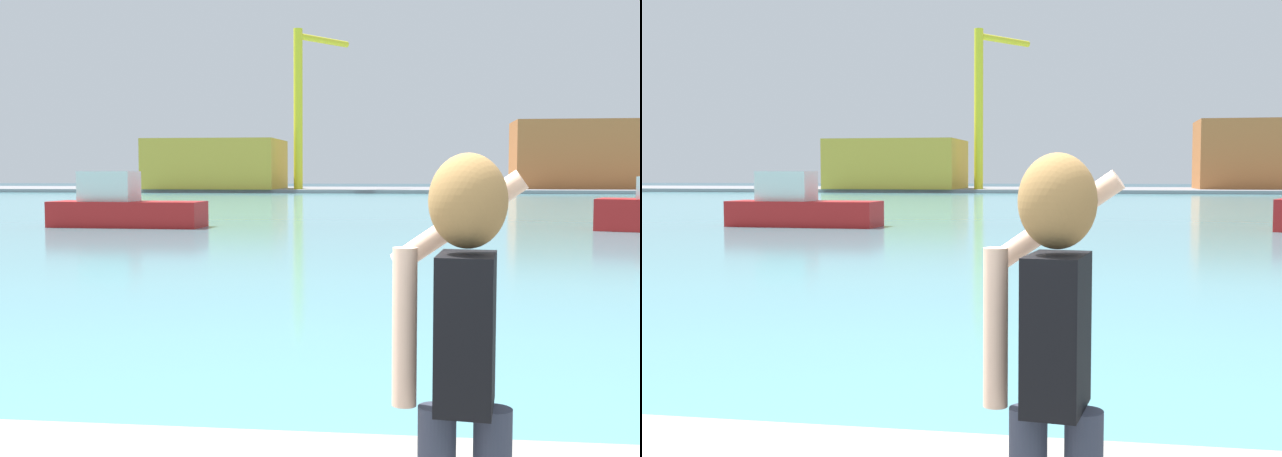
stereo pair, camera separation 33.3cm
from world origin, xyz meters
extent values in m
plane|color=#334751|center=(0.00, 50.00, 0.00)|extent=(220.00, 220.00, 0.00)
cube|color=#599EA8|center=(0.00, 52.00, 0.01)|extent=(140.00, 100.00, 0.02)
cube|color=gray|center=(0.00, 92.00, 0.20)|extent=(140.00, 20.00, 0.39)
cube|color=black|center=(0.85, -0.14, 1.61)|extent=(0.24, 0.36, 0.56)
sphere|color=#E0B293|center=(0.85, -0.14, 2.07)|extent=(0.22, 0.22, 0.22)
ellipsoid|color=olive|center=(0.85, -0.16, 2.08)|extent=(0.28, 0.26, 0.34)
cylinder|color=#E0B293|center=(0.63, -0.14, 1.62)|extent=(0.09, 0.09, 0.58)
cylinder|color=#E0B293|center=(0.82, 0.09, 1.99)|extent=(0.53, 0.15, 0.40)
cube|color=black|center=(0.84, 0.21, 2.16)|extent=(0.02, 0.07, 0.14)
cube|color=#B21919|center=(-10.97, 27.91, 0.53)|extent=(6.19, 2.08, 1.03)
cube|color=silver|center=(-11.73, 27.93, 1.65)|extent=(2.19, 1.49, 1.20)
cube|color=gold|center=(-22.53, 87.10, 3.18)|extent=(14.73, 10.75, 5.59)
cube|color=#B26633|center=(20.27, 92.40, 4.26)|extent=(17.93, 8.62, 7.74)
cylinder|color=yellow|center=(-12.77, 85.19, 9.19)|extent=(1.00, 1.00, 17.59)
cylinder|color=yellow|center=(-10.39, 88.46, 17.18)|extent=(5.34, 6.96, 0.70)
camera|label=1|loc=(0.68, -3.03, 2.18)|focal=45.08mm
camera|label=2|loc=(1.01, -2.98, 2.18)|focal=45.08mm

